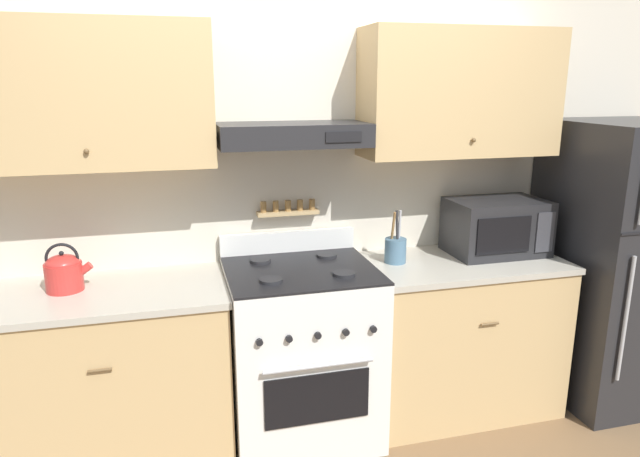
{
  "coord_description": "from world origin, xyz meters",
  "views": [
    {
      "loc": [
        -0.61,
        -2.4,
        1.86
      ],
      "look_at": [
        0.09,
        0.27,
        1.15
      ],
      "focal_mm": 32.0,
      "sensor_mm": 36.0,
      "label": 1
    }
  ],
  "objects_px": {
    "refrigerator": "(618,263)",
    "tea_kettle": "(64,272)",
    "microwave": "(496,227)",
    "utensil_crock": "(395,249)",
    "stove_range": "(301,351)"
  },
  "relations": [
    {
      "from": "microwave",
      "to": "refrigerator",
      "type": "bearing_deg",
      "value": -11.57
    },
    {
      "from": "stove_range",
      "to": "refrigerator",
      "type": "xyz_separation_m",
      "value": [
        1.91,
        -0.05,
        0.35
      ]
    },
    {
      "from": "stove_range",
      "to": "microwave",
      "type": "bearing_deg",
      "value": 4.91
    },
    {
      "from": "tea_kettle",
      "to": "microwave",
      "type": "distance_m",
      "value": 2.3
    },
    {
      "from": "utensil_crock",
      "to": "tea_kettle",
      "type": "bearing_deg",
      "value": -180.0
    },
    {
      "from": "microwave",
      "to": "utensil_crock",
      "type": "distance_m",
      "value": 0.63
    },
    {
      "from": "refrigerator",
      "to": "tea_kettle",
      "type": "bearing_deg",
      "value": 177.5
    },
    {
      "from": "refrigerator",
      "to": "microwave",
      "type": "distance_m",
      "value": 0.78
    },
    {
      "from": "microwave",
      "to": "tea_kettle",
      "type": "bearing_deg",
      "value": -179.56
    },
    {
      "from": "stove_range",
      "to": "utensil_crock",
      "type": "relative_size",
      "value": 3.63
    },
    {
      "from": "refrigerator",
      "to": "tea_kettle",
      "type": "distance_m",
      "value": 3.04
    },
    {
      "from": "microwave",
      "to": "utensil_crock",
      "type": "height_order",
      "value": "microwave"
    },
    {
      "from": "refrigerator",
      "to": "tea_kettle",
      "type": "relative_size",
      "value": 7.05
    },
    {
      "from": "tea_kettle",
      "to": "microwave",
      "type": "height_order",
      "value": "microwave"
    },
    {
      "from": "refrigerator",
      "to": "tea_kettle",
      "type": "xyz_separation_m",
      "value": [
        -3.03,
        0.13,
        0.17
      ]
    }
  ]
}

